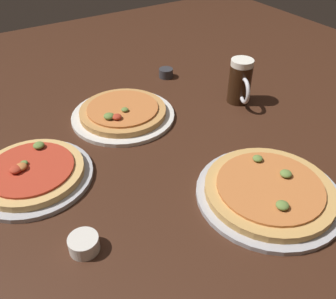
% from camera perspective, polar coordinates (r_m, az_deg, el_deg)
% --- Properties ---
extents(ground_plane, '(2.40, 2.40, 0.03)m').
position_cam_1_polar(ground_plane, '(0.99, 0.00, -1.61)').
color(ground_plane, '#3D2114').
extents(pizza_plate_near, '(0.34, 0.34, 0.05)m').
position_cam_1_polar(pizza_plate_near, '(0.89, 15.38, -6.25)').
color(pizza_plate_near, '#B2B2B7').
rests_on(pizza_plate_near, ground_plane).
extents(pizza_plate_far, '(0.31, 0.31, 0.05)m').
position_cam_1_polar(pizza_plate_far, '(1.14, -7.00, 5.64)').
color(pizza_plate_far, silver).
rests_on(pizza_plate_far, ground_plane).
extents(pizza_plate_side, '(0.29, 0.29, 0.05)m').
position_cam_1_polar(pizza_plate_side, '(0.96, -20.36, -3.50)').
color(pizza_plate_side, '#B2B2B7').
rests_on(pizza_plate_side, ground_plane).
extents(beer_mug_dark, '(0.08, 0.12, 0.14)m').
position_cam_1_polar(beer_mug_dark, '(1.21, 11.17, 10.23)').
color(beer_mug_dark, black).
rests_on(beer_mug_dark, ground_plane).
extents(ramekin_sauce, '(0.06, 0.06, 0.03)m').
position_cam_1_polar(ramekin_sauce, '(0.77, -12.92, -14.09)').
color(ramekin_sauce, silver).
rests_on(ramekin_sauce, ground_plane).
extents(ramekin_butter, '(0.05, 0.05, 0.03)m').
position_cam_1_polar(ramekin_butter, '(1.37, -0.32, 11.79)').
color(ramekin_butter, '#333338').
rests_on(ramekin_butter, ground_plane).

